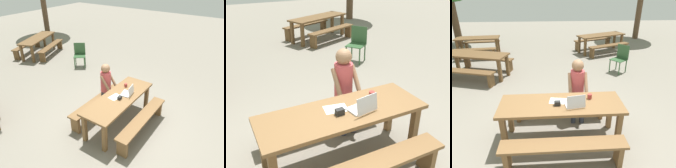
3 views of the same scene
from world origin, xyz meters
TOP-DOWN VIEW (x-y plane):
  - ground_plane at (0.00, 0.00)m, footprint 30.00×30.00m
  - picnic_table_front at (0.00, 0.00)m, footprint 2.15×0.76m
  - bench_near at (0.00, -0.66)m, footprint 1.96×0.30m
  - bench_far at (0.00, 0.66)m, footprint 1.96×0.30m
  - laptop at (0.23, -0.12)m, footprint 0.35×0.31m
  - small_pouch at (-0.07, -0.06)m, footprint 0.11×0.07m
  - paper_sheet at (-0.05, 0.08)m, footprint 0.33×0.25m
  - coffee_mug at (0.52, 0.13)m, footprint 0.08×0.08m
  - person_seated at (0.36, 0.62)m, footprint 0.39×0.40m
  - plastic_chair at (2.14, 3.24)m, footprint 0.62×0.62m
  - picnic_table_mid at (2.06, 5.65)m, footprint 2.22×1.45m
  - bench_mid_south at (2.29, 5.09)m, footprint 1.88×1.02m
  - bench_mid_north at (1.83, 6.20)m, footprint 1.88×1.02m
  - picnic_table_rear at (-3.17, 5.48)m, footprint 1.78×0.87m
  - bench_rear_south at (-3.11, 4.84)m, footprint 1.57×0.46m
  - bench_rear_north at (-3.24, 6.12)m, footprint 1.57×0.46m
  - picnic_table_distant at (-2.52, 3.16)m, footprint 2.16×1.22m
  - bench_distant_south at (-2.69, 2.58)m, footprint 1.85×0.79m
  - bench_distant_north at (-2.35, 3.75)m, footprint 1.85×0.79m

SIDE VIEW (x-z plane):
  - ground_plane at x=0.00m, z-range 0.00..0.00m
  - bench_distant_south at x=-2.69m, z-range 0.11..0.54m
  - bench_distant_north at x=-2.35m, z-range 0.11..0.54m
  - bench_rear_south at x=-3.11m, z-range 0.11..0.55m
  - bench_rear_north at x=-3.24m, z-range 0.11..0.55m
  - bench_mid_south at x=2.29m, z-range 0.12..0.57m
  - bench_mid_north at x=1.83m, z-range 0.12..0.57m
  - bench_near at x=0.00m, z-range 0.12..0.58m
  - bench_far at x=0.00m, z-range 0.12..0.58m
  - plastic_chair at x=2.14m, z-range 0.03..0.94m
  - picnic_table_rear at x=-3.17m, z-range 0.25..1.00m
  - picnic_table_distant at x=-2.52m, z-range 0.26..1.01m
  - picnic_table_mid at x=2.06m, z-range 0.27..1.04m
  - picnic_table_front at x=0.00m, z-range 0.28..1.05m
  - paper_sheet at x=-0.05m, z-range 0.77..0.77m
  - person_seated at x=0.36m, z-range 0.12..1.46m
  - small_pouch at x=-0.07m, z-range 0.77..0.85m
  - coffee_mug at x=0.52m, z-range 0.77..0.86m
  - laptop at x=0.23m, z-range 0.71..0.95m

